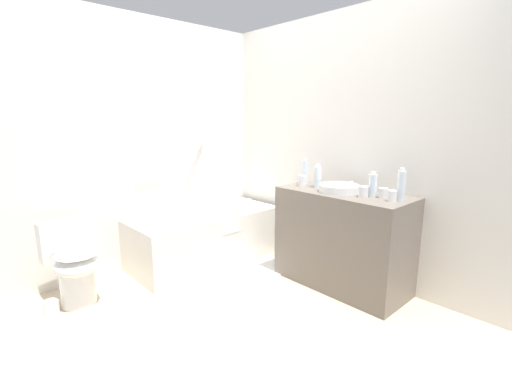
# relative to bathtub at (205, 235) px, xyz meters

# --- Properties ---
(ground_plane) EXTENTS (3.68, 3.68, 0.00)m
(ground_plane) POSITION_rel_bathtub_xyz_m (-0.47, -1.00, -0.28)
(ground_plane) COLOR #C1AD8E
(wall_back_tiled) EXTENTS (3.00, 0.10, 2.40)m
(wall_back_tiled) POSITION_rel_bathtub_xyz_m (-0.47, 0.39, 0.92)
(wall_back_tiled) COLOR white
(wall_back_tiled) RESTS_ON ground_plane
(wall_right_mirror) EXTENTS (0.10, 3.08, 2.40)m
(wall_right_mirror) POSITION_rel_bathtub_xyz_m (0.88, -1.00, 0.92)
(wall_right_mirror) COLOR white
(wall_right_mirror) RESTS_ON ground_plane
(bathtub) EXTENTS (1.51, 0.69, 1.25)m
(bathtub) POSITION_rel_bathtub_xyz_m (0.00, 0.00, 0.00)
(bathtub) COLOR white
(bathtub) RESTS_ON ground_plane
(toilet) EXTENTS (0.40, 0.47, 0.68)m
(toilet) POSITION_rel_bathtub_xyz_m (-1.27, -0.02, 0.06)
(toilet) COLOR white
(toilet) RESTS_ON ground_plane
(vanity_counter) EXTENTS (0.53, 1.13, 0.85)m
(vanity_counter) POSITION_rel_bathtub_xyz_m (0.56, -1.28, 0.15)
(vanity_counter) COLOR #6B6056
(vanity_counter) RESTS_ON ground_plane
(sink_basin) EXTENTS (0.34, 0.34, 0.06)m
(sink_basin) POSITION_rel_bathtub_xyz_m (0.53, -1.25, 0.60)
(sink_basin) COLOR white
(sink_basin) RESTS_ON vanity_counter
(sink_faucet) EXTENTS (0.12, 0.15, 0.07)m
(sink_faucet) POSITION_rel_bathtub_xyz_m (0.73, -1.25, 0.60)
(sink_faucet) COLOR #AAAAAF
(sink_faucet) RESTS_ON vanity_counter
(water_bottle_0) EXTENTS (0.06, 0.06, 0.25)m
(water_bottle_0) POSITION_rel_bathtub_xyz_m (0.60, -1.75, 0.69)
(water_bottle_0) COLOR silver
(water_bottle_0) RESTS_ON vanity_counter
(water_bottle_1) EXTENTS (0.07, 0.07, 0.21)m
(water_bottle_1) POSITION_rel_bathtub_xyz_m (0.56, -0.99, 0.67)
(water_bottle_1) COLOR silver
(water_bottle_1) RESTS_ON vanity_counter
(water_bottle_2) EXTENTS (0.06, 0.06, 0.20)m
(water_bottle_2) POSITION_rel_bathtub_xyz_m (0.57, -1.53, 0.66)
(water_bottle_2) COLOR silver
(water_bottle_2) RESTS_ON vanity_counter
(water_bottle_3) EXTENTS (0.06, 0.06, 0.25)m
(water_bottle_3) POSITION_rel_bathtub_xyz_m (0.59, -0.82, 0.69)
(water_bottle_3) COLOR silver
(water_bottle_3) RESTS_ON vanity_counter
(drinking_glass_0) EXTENTS (0.07, 0.07, 0.10)m
(drinking_glass_0) POSITION_rel_bathtub_xyz_m (0.50, -0.86, 0.62)
(drinking_glass_0) COLOR white
(drinking_glass_0) RESTS_ON vanity_counter
(drinking_glass_1) EXTENTS (0.07, 0.07, 0.09)m
(drinking_glass_1) POSITION_rel_bathtub_xyz_m (0.52, -1.72, 0.61)
(drinking_glass_1) COLOR white
(drinking_glass_1) RESTS_ON vanity_counter
(drinking_glass_2) EXTENTS (0.07, 0.07, 0.08)m
(drinking_glass_2) POSITION_rel_bathtub_xyz_m (0.59, -1.62, 0.61)
(drinking_glass_2) COLOR white
(drinking_glass_2) RESTS_ON vanity_counter
(drinking_glass_3) EXTENTS (0.07, 0.07, 0.09)m
(drinking_glass_3) POSITION_rel_bathtub_xyz_m (0.50, -1.49, 0.61)
(drinking_glass_3) COLOR white
(drinking_glass_3) RESTS_ON vanity_counter
(bath_mat) EXTENTS (0.62, 0.42, 0.01)m
(bath_mat) POSITION_rel_bathtub_xyz_m (0.19, -0.59, -0.27)
(bath_mat) COLOR white
(bath_mat) RESTS_ON ground_plane
(toilet_paper_roll) EXTENTS (0.11, 0.11, 0.11)m
(toilet_paper_roll) POSITION_rel_bathtub_xyz_m (-1.47, -0.08, -0.22)
(toilet_paper_roll) COLOR white
(toilet_paper_roll) RESTS_ON ground_plane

